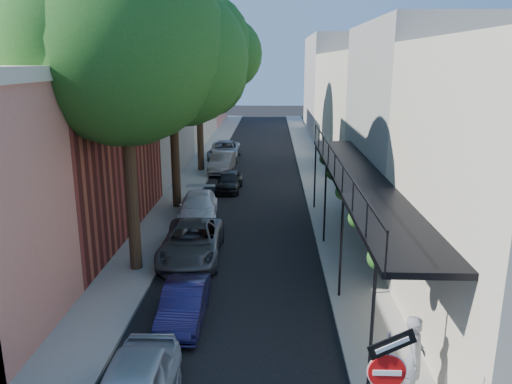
# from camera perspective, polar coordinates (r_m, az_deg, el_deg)

# --- Properties ---
(road_surface) EXTENTS (6.00, 64.00, 0.01)m
(road_surface) POSITION_cam_1_polar(r_m,az_deg,el_deg) (37.50, 0.13, 3.34)
(road_surface) COLOR black
(road_surface) RESTS_ON ground
(sidewalk_left) EXTENTS (2.00, 64.00, 0.12)m
(sidewalk_left) POSITION_cam_1_polar(r_m,az_deg,el_deg) (37.82, -5.95, 3.44)
(sidewalk_left) COLOR gray
(sidewalk_left) RESTS_ON ground
(sidewalk_right) EXTENTS (2.00, 64.00, 0.12)m
(sidewalk_right) POSITION_cam_1_polar(r_m,az_deg,el_deg) (37.59, 6.25, 3.36)
(sidewalk_right) COLOR gray
(sidewalk_right) RESTS_ON ground
(buildings_left) EXTENTS (10.10, 59.10, 12.00)m
(buildings_left) POSITION_cam_1_polar(r_m,az_deg,el_deg) (37.09, -14.69, 10.43)
(buildings_left) COLOR tan
(buildings_left) RESTS_ON ground
(buildings_right) EXTENTS (9.80, 55.00, 10.00)m
(buildings_right) POSITION_cam_1_polar(r_m,az_deg,el_deg) (37.20, 14.30, 9.68)
(buildings_right) COLOR beige
(buildings_right) RESTS_ON ground
(sign_post) EXTENTS (0.89, 0.17, 2.99)m
(sign_post) POSITION_cam_1_polar(r_m,az_deg,el_deg) (9.63, 14.71, -19.79)
(sign_post) COLOR #595B60
(sign_post) RESTS_ON ground
(oak_near) EXTENTS (7.48, 6.80, 11.42)m
(oak_near) POSITION_cam_1_polar(r_m,az_deg,el_deg) (17.59, -13.39, 15.85)
(oak_near) COLOR #312113
(oak_near) RESTS_ON ground
(oak_mid) EXTENTS (6.60, 6.00, 10.20)m
(oak_mid) POSITION_cam_1_polar(r_m,az_deg,el_deg) (25.38, -8.66, 13.76)
(oak_mid) COLOR #312113
(oak_mid) RESTS_ON ground
(oak_far) EXTENTS (7.70, 7.00, 11.90)m
(oak_far) POSITION_cam_1_polar(r_m,az_deg,el_deg) (34.31, -5.84, 16.07)
(oak_far) COLOR #312113
(oak_far) RESTS_ON ground
(parked_car_b) EXTENTS (1.21, 3.40, 1.12)m
(parked_car_b) POSITION_cam_1_polar(r_m,az_deg,el_deg) (15.04, -8.25, -12.57)
(parked_car_b) COLOR #16133E
(parked_car_b) RESTS_ON ground
(parked_car_c) EXTENTS (2.41, 4.95, 1.35)m
(parked_car_c) POSITION_cam_1_polar(r_m,az_deg,el_deg) (19.44, -7.34, -5.69)
(parked_car_c) COLOR #4B4D52
(parked_car_c) RESTS_ON ground
(parked_car_d) EXTENTS (2.13, 4.50, 1.27)m
(parked_car_d) POSITION_cam_1_polar(r_m,az_deg,el_deg) (24.13, -6.59, -1.69)
(parked_car_d) COLOR white
(parked_car_d) RESTS_ON ground
(parked_car_e) EXTENTS (1.52, 3.47, 1.16)m
(parked_car_e) POSITION_cam_1_polar(r_m,az_deg,el_deg) (29.42, -3.08, 1.28)
(parked_car_e) COLOR black
(parked_car_e) RESTS_ON ground
(parked_car_f) EXTENTS (1.62, 4.22, 1.37)m
(parked_car_f) POSITION_cam_1_polar(r_m,az_deg,el_deg) (34.26, -3.90, 3.37)
(parked_car_f) COLOR gray
(parked_car_f) RESTS_ON ground
(parked_car_g) EXTENTS (2.29, 4.96, 1.38)m
(parked_car_g) POSITION_cam_1_polar(r_m,az_deg,el_deg) (39.05, -3.63, 4.79)
(parked_car_g) COLOR gray
(parked_car_g) RESTS_ON ground
(pedestrian) EXTENTS (0.66, 0.82, 1.96)m
(pedestrian) POSITION_cam_1_polar(r_m,az_deg,el_deg) (12.09, 17.62, -17.55)
(pedestrian) COLOR gray
(pedestrian) RESTS_ON sidewalk_right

